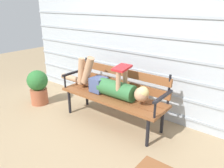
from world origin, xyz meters
name	(u,v)px	position (x,y,z in m)	size (l,w,h in m)	color
ground_plane	(103,127)	(0.00, 0.00, 0.00)	(12.00, 12.00, 0.00)	tan
house_siding	(135,43)	(0.00, 0.77, 1.10)	(4.69, 0.08, 2.19)	#B2BCC6
park_bench	(115,92)	(0.00, 0.27, 0.46)	(1.61, 0.52, 0.82)	brown
reclining_person	(109,85)	(-0.05, 0.20, 0.57)	(1.71, 0.26, 0.54)	#33703D
potted_plant	(38,86)	(-1.40, -0.09, 0.33)	(0.35, 0.35, 0.60)	#AD5B3D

